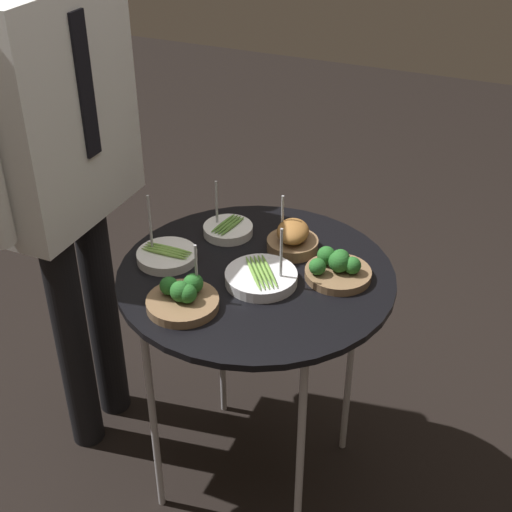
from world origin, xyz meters
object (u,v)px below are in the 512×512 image
(bowl_broccoli_near_rim, at_px, (183,297))
(waiter_figure, at_px, (57,136))
(bowl_asparagus_front_center, at_px, (261,277))
(bowl_asparagus_mid_left, at_px, (228,229))
(serving_cart, at_px, (256,289))
(bowl_asparagus_front_right, at_px, (167,255))
(bowl_roast_mid_right, at_px, (293,239))
(bowl_broccoli_front_left, at_px, (337,268))

(bowl_broccoli_near_rim, xyz_separation_m, waiter_figure, (0.20, 0.46, 0.25))
(bowl_asparagus_front_center, xyz_separation_m, waiter_figure, (0.04, 0.59, 0.26))
(bowl_broccoli_near_rim, distance_m, bowl_asparagus_mid_left, 0.35)
(bowl_asparagus_front_center, bearing_deg, waiter_figure, 86.53)
(serving_cart, height_order, bowl_broccoli_near_rim, bowl_broccoli_near_rim)
(bowl_asparagus_front_right, xyz_separation_m, bowl_asparagus_front_center, (0.00, -0.26, 0.00))
(bowl_broccoli_near_rim, height_order, bowl_roast_mid_right, bowl_broccoli_near_rim)
(bowl_broccoli_near_rim, distance_m, waiter_figure, 0.56)
(bowl_broccoli_near_rim, xyz_separation_m, bowl_broccoli_front_left, (0.26, -0.29, 0.00))
(bowl_broccoli_near_rim, bearing_deg, serving_cart, -26.98)
(bowl_asparagus_front_center, height_order, bowl_asparagus_mid_left, bowl_asparagus_front_center)
(bowl_roast_mid_right, bearing_deg, waiter_figure, 102.75)
(bowl_roast_mid_right, height_order, waiter_figure, waiter_figure)
(serving_cart, xyz_separation_m, bowl_asparagus_front_right, (-0.04, 0.23, 0.07))
(bowl_asparagus_front_right, bearing_deg, bowl_roast_mid_right, -57.66)
(serving_cart, distance_m, bowl_broccoli_near_rim, 0.23)
(bowl_asparagus_mid_left, bearing_deg, bowl_roast_mid_right, -91.63)
(bowl_asparagus_front_right, relative_size, bowl_roast_mid_right, 1.22)
(bowl_broccoli_front_left, xyz_separation_m, waiter_figure, (-0.06, 0.75, 0.25))
(bowl_asparagus_front_center, distance_m, bowl_broccoli_front_left, 0.19)
(bowl_asparagus_front_center, bearing_deg, serving_cart, 40.29)
(bowl_asparagus_front_right, xyz_separation_m, bowl_broccoli_near_rim, (-0.16, -0.13, 0.01))
(bowl_asparagus_front_center, height_order, bowl_broccoli_front_left, bowl_asparagus_front_center)
(bowl_broccoli_front_left, bearing_deg, bowl_asparagus_mid_left, 76.54)
(bowl_asparagus_front_right, height_order, bowl_roast_mid_right, bowl_asparagus_front_right)
(bowl_broccoli_near_rim, relative_size, bowl_roast_mid_right, 1.17)
(serving_cart, xyz_separation_m, bowl_asparagus_front_center, (-0.03, -0.03, 0.07))
(bowl_asparagus_front_right, height_order, bowl_asparagus_mid_left, bowl_asparagus_front_right)
(bowl_asparagus_mid_left, relative_size, bowl_broccoli_front_left, 0.91)
(waiter_figure, bearing_deg, bowl_broccoli_front_left, -85.32)
(bowl_asparagus_front_right, relative_size, waiter_figure, 0.11)
(bowl_broccoli_near_rim, height_order, bowl_broccoli_front_left, bowl_broccoli_near_rim)
(bowl_broccoli_front_left, bearing_deg, serving_cart, 108.20)
(bowl_roast_mid_right, bearing_deg, bowl_broccoli_near_rim, 156.64)
(bowl_asparagus_front_right, bearing_deg, bowl_broccoli_front_left, -76.64)
(bowl_asparagus_mid_left, distance_m, waiter_figure, 0.51)
(bowl_asparagus_mid_left, xyz_separation_m, bowl_roast_mid_right, (-0.01, -0.19, 0.02))
(bowl_asparagus_mid_left, relative_size, waiter_figure, 0.09)
(bowl_asparagus_front_center, xyz_separation_m, bowl_broccoli_near_rim, (-0.16, 0.13, 0.01))
(bowl_asparagus_front_center, distance_m, bowl_asparagus_mid_left, 0.25)
(waiter_figure, bearing_deg, bowl_asparagus_mid_left, -71.02)
(waiter_figure, bearing_deg, bowl_broccoli_near_rim, -113.33)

